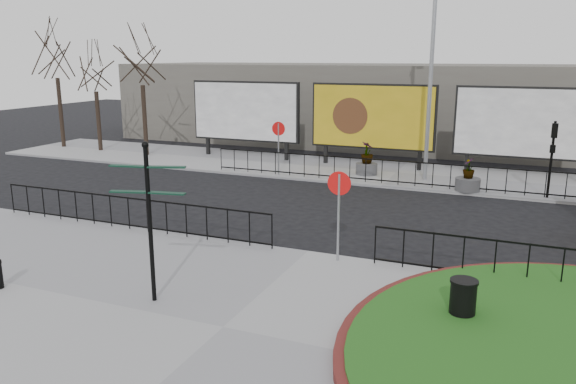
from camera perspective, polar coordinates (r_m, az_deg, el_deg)
The scene contains 21 objects.
ground at distance 16.15m, azimuth 2.08°, elevation -6.39°, with size 90.00×90.00×0.00m, color black.
pavement_near at distance 11.95m, azimuth -6.59°, elevation -13.71°, with size 30.00×10.00×0.12m, color gray.
pavement_far at distance 27.30m, azimuth 10.93°, elevation 1.86°, with size 44.00×6.00×0.12m, color gray.
railing_near_left at distance 18.56m, azimuth -15.88°, elevation -2.07°, with size 10.00×0.10×1.10m, color black, non-canonical shape.
railing_near_right at distance 14.80m, azimuth 26.13°, elevation -6.99°, with size 9.00×0.10×1.10m, color black, non-canonical shape.
railing_far at distance 24.40m, azimuth 11.99°, elevation 1.87°, with size 18.00×0.10×1.10m, color black, non-canonical shape.
speed_sign_far at distance 26.02m, azimuth -0.97°, elevation 5.68°, with size 0.64×0.07×2.47m.
speed_sign_near at distance 14.92m, azimuth 5.21°, elevation -0.44°, with size 0.64×0.07×2.47m.
billboard_left at distance 30.62m, azimuth -4.36°, elevation 8.14°, with size 6.20×0.31×4.10m.
billboard_mid at distance 28.18m, azimuth 8.57°, elevation 7.55°, with size 6.20×0.31×4.10m.
billboard_right at distance 27.36m, azimuth 23.02°, elevation 6.43°, with size 6.20×0.31×4.10m.
lamp_post at distance 25.51m, azimuth 14.33°, elevation 11.67°, with size 0.74×0.18×9.23m.
signal_pole_a at distance 23.85m, azimuth 25.29°, elevation 4.07°, with size 0.22×0.26×3.00m.
tree_left at distance 32.20m, azimuth -14.51°, elevation 9.84°, with size 2.00×2.00×7.00m, color #2D2119, non-canonical shape.
tree_mid at distance 34.65m, azimuth -18.87°, elevation 9.13°, with size 2.00×2.00×6.20m, color #2D2119, non-canonical shape.
tree_far at distance 36.80m, azimuth -22.32°, elevation 10.09°, with size 2.00×2.00×7.50m, color #2D2119, non-canonical shape.
building_backdrop at distance 36.73m, azimuth 14.35°, elevation 8.52°, with size 40.00×10.00×5.00m, color #5D5A52.
fingerpost_sign at distance 12.65m, azimuth -13.95°, elevation -1.47°, with size 1.70×0.67×3.65m.
litter_bin at distance 12.36m, azimuth 17.33°, elevation -10.55°, with size 0.58×0.58×0.95m.
planter_b at distance 26.49m, azimuth 8.01°, elevation 2.99°, with size 1.00×1.00×1.55m.
planter_c at distance 24.21m, azimuth 17.81°, elevation 1.15°, with size 1.01×1.01×1.37m.
Camera 1 is at (5.27, -14.22, 5.55)m, focal length 35.00 mm.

